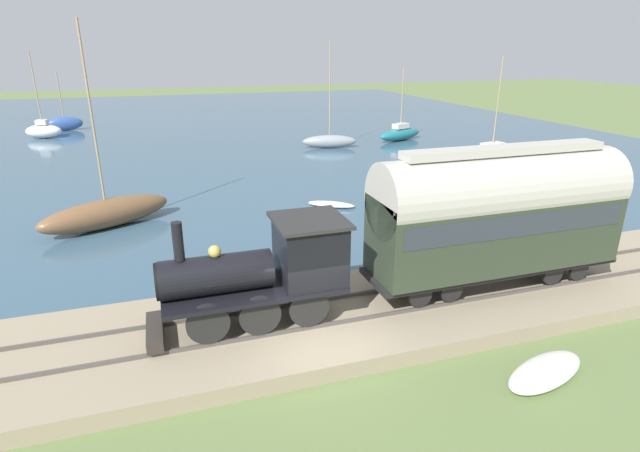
{
  "coord_description": "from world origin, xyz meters",
  "views": [
    {
      "loc": [
        -11.49,
        3.71,
        8.32
      ],
      "look_at": [
        6.99,
        -2.32,
        1.28
      ],
      "focal_mm": 28.0,
      "sensor_mm": 36.0,
      "label": 1
    }
  ],
  "objects": [
    {
      "name": "ground_plane",
      "position": [
        0.0,
        0.0,
        0.0
      ],
      "size": [
        200.0,
        200.0,
        0.0
      ],
      "primitive_type": "plane",
      "color": "#607542"
    },
    {
      "name": "harbor_water",
      "position": [
        44.44,
        0.0,
        0.0
      ],
      "size": [
        80.0,
        80.0,
        0.01
      ],
      "color": "#38566B",
      "rests_on": "ground"
    },
    {
      "name": "rail_embankment",
      "position": [
        1.45,
        0.0,
        0.25
      ],
      "size": [
        5.37,
        56.0,
        0.62
      ],
      "color": "gray",
      "rests_on": "ground"
    },
    {
      "name": "steam_locomotive",
      "position": [
        1.45,
        1.03,
        2.35
      ],
      "size": [
        2.13,
        5.8,
        3.33
      ],
      "color": "black",
      "rests_on": "rail_embankment"
    },
    {
      "name": "passenger_coach",
      "position": [
        1.45,
        -6.62,
        3.23
      ],
      "size": [
        2.39,
        8.81,
        4.75
      ],
      "color": "black",
      "rests_on": "rail_embankment"
    },
    {
      "name": "sailboat_green",
      "position": [
        19.43,
        -19.83,
        0.65
      ],
      "size": [
        2.76,
        5.95,
        7.6
      ],
      "rotation": [
        0.0,
        0.0,
        0.22
      ],
      "color": "#236B42",
      "rests_on": "harbor_water"
    },
    {
      "name": "sailboat_teal",
      "position": [
        30.44,
        -17.83,
        0.63
      ],
      "size": [
        3.12,
        5.27,
        6.45
      ],
      "rotation": [
        0.0,
        0.0,
        0.38
      ],
      "color": "#1E707A",
      "rests_on": "harbor_water"
    },
    {
      "name": "sailboat_brown",
      "position": [
        13.42,
        6.43,
        0.73
      ],
      "size": [
        4.22,
        6.36,
        9.45
      ],
      "rotation": [
        0.0,
        0.0,
        0.46
      ],
      "color": "brown",
      "rests_on": "harbor_water"
    },
    {
      "name": "sailboat_blue",
      "position": [
        46.33,
        12.69,
        0.74
      ],
      "size": [
        1.7,
        3.57,
        5.84
      ],
      "rotation": [
        0.0,
        0.0,
        0.2
      ],
      "color": "#335199",
      "rests_on": "harbor_water"
    },
    {
      "name": "sailboat_gray",
      "position": [
        29.04,
        -10.37,
        0.61
      ],
      "size": [
        2.15,
        4.79,
        8.65
      ],
      "rotation": [
        0.0,
        0.0,
        -0.22
      ],
      "color": "gray",
      "rests_on": "harbor_water"
    },
    {
      "name": "sailboat_white",
      "position": [
        42.13,
        13.98,
        0.73
      ],
      "size": [
        2.09,
        3.43,
        7.87
      ],
      "rotation": [
        0.0,
        0.0,
        -0.16
      ],
      "color": "white",
      "rests_on": "harbor_water"
    },
    {
      "name": "rowboat_far_out",
      "position": [
        13.06,
        -4.94,
        0.16
      ],
      "size": [
        2.05,
        2.58,
        0.3
      ],
      "rotation": [
        0.0,
        0.0,
        -0.59
      ],
      "color": "silver",
      "rests_on": "harbor_water"
    },
    {
      "name": "rowboat_off_pier",
      "position": [
        11.25,
        -10.26,
        0.16
      ],
      "size": [
        2.31,
        1.97,
        0.31
      ],
      "rotation": [
        0.0,
        0.0,
        -0.95
      ],
      "color": "silver",
      "rests_on": "harbor_water"
    },
    {
      "name": "beached_dinghy",
      "position": [
        -2.82,
        -5.38,
        0.22
      ],
      "size": [
        1.88,
        3.0,
        0.44
      ],
      "color": "silver",
      "rests_on": "ground"
    }
  ]
}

